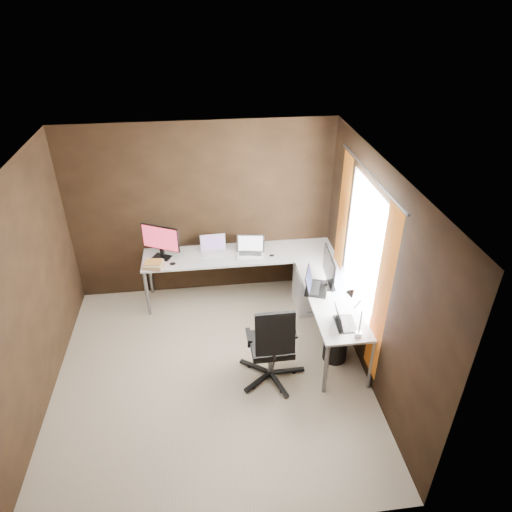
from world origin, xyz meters
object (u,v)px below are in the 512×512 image
(office_chair, at_px, (271,358))
(wastebasket, at_px, (335,348))
(laptop_black_big, at_px, (314,285))
(desk_lamp, at_px, (354,308))
(monitor_right, at_px, (329,269))
(laptop_silver, at_px, (250,251))
(book_stack, at_px, (153,264))
(drawer_pedestal, at_px, (311,288))
(laptop_black_small, at_px, (343,321))
(laptop_white, at_px, (213,249))
(monitor_left, at_px, (161,240))

(office_chair, xyz_separation_m, wastebasket, (0.82, 0.23, -0.15))
(laptop_black_big, xyz_separation_m, desk_lamp, (0.21, -0.85, 0.29))
(monitor_right, relative_size, laptop_silver, 1.34)
(book_stack, relative_size, office_chair, 0.28)
(drawer_pedestal, height_order, desk_lamp, desk_lamp)
(drawer_pedestal, height_order, laptop_black_big, laptop_black_big)
(laptop_black_big, bearing_deg, book_stack, 88.69)
(book_stack, xyz_separation_m, wastebasket, (2.18, -1.21, -0.60))
(laptop_black_small, bearing_deg, laptop_black_big, 16.20)
(wastebasket, bearing_deg, drawer_pedestal, 93.79)
(drawer_pedestal, height_order, laptop_black_small, laptop_black_small)
(laptop_black_small, xyz_separation_m, book_stack, (-2.15, 1.44, -0.01))
(laptop_white, xyz_separation_m, desk_lamp, (1.39, -1.87, 0.29))
(monitor_left, xyz_separation_m, laptop_silver, (1.20, -0.07, -0.21))
(drawer_pedestal, xyz_separation_m, monitor_left, (-2.01, 0.39, 0.70))
(monitor_right, bearing_deg, drawer_pedestal, 9.00)
(drawer_pedestal, distance_m, monitor_right, 0.89)
(monitor_left, distance_m, laptop_white, 0.73)
(laptop_black_small, height_order, book_stack, laptop_black_small)
(monitor_left, bearing_deg, desk_lamp, -14.58)
(office_chair, bearing_deg, wastebasket, 14.57)
(wastebasket, bearing_deg, laptop_white, 132.72)
(desk_lamp, distance_m, office_chair, 1.13)
(monitor_right, distance_m, book_stack, 2.29)
(laptop_black_big, height_order, laptop_black_small, laptop_black_big)
(laptop_white, bearing_deg, drawer_pedestal, -21.02)
(drawer_pedestal, height_order, wastebasket, drawer_pedestal)
(laptop_black_small, relative_size, wastebasket, 0.95)
(laptop_white, relative_size, laptop_black_big, 0.82)
(monitor_right, distance_m, laptop_black_small, 0.76)
(book_stack, relative_size, desk_lamp, 0.56)
(monitor_left, distance_m, desk_lamp, 2.78)
(drawer_pedestal, relative_size, wastebasket, 1.81)
(office_chair, bearing_deg, laptop_black_big, 47.29)
(desk_lamp, bearing_deg, book_stack, 148.64)
(laptop_silver, height_order, laptop_black_big, laptop_silver)
(laptop_black_big, distance_m, book_stack, 2.12)
(laptop_white, bearing_deg, book_stack, -162.99)
(desk_lamp, relative_size, office_chair, 0.50)
(drawer_pedestal, height_order, monitor_left, monitor_left)
(book_stack, bearing_deg, monitor_left, 66.47)
(drawer_pedestal, distance_m, wastebasket, 1.07)
(monitor_left, height_order, book_stack, monitor_left)
(monitor_left, height_order, laptop_silver, monitor_left)
(monitor_left, relative_size, book_stack, 1.65)
(monitor_right, xyz_separation_m, laptop_white, (-1.36, 1.00, -0.21))
(monitor_left, xyz_separation_m, monitor_right, (2.06, -0.95, -0.00))
(desk_lamp, bearing_deg, laptop_silver, 121.39)
(drawer_pedestal, bearing_deg, office_chair, -120.28)
(drawer_pedestal, height_order, laptop_silver, laptop_silver)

